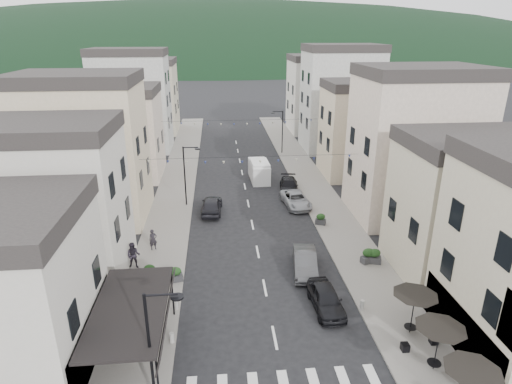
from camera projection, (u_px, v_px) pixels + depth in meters
sidewalk_left at (177, 185)px, 47.62m from camera, size 4.00×76.00×0.12m
sidewalk_right at (310, 181)px, 48.91m from camera, size 4.00×76.00×0.12m
hill_backdrop at (219, 55)px, 297.79m from camera, size 640.00×360.00×70.00m
boutique_awning at (135, 309)px, 21.42m from camera, size 3.77×7.50×3.28m
buildings_row_left at (118, 122)px, 50.23m from camera, size 10.20×54.16×14.00m
buildings_row_right at (361, 118)px, 51.57m from camera, size 10.20×54.16×14.50m
cafe_terrace at (440, 333)px, 20.93m from camera, size 2.50×8.10×2.53m
streetlamp_left_near at (155, 338)px, 18.54m from camera, size 1.70×0.56×6.00m
streetlamp_left_far at (187, 170)px, 40.89m from camera, size 1.70×0.56×6.00m
streetlamp_right_far at (280, 128)px, 58.64m from camera, size 1.70×0.56×6.00m
bollards at (276, 337)px, 23.47m from camera, size 11.66×10.26×0.60m
bunting_near at (251, 161)px, 36.97m from camera, size 19.00×0.28×0.62m
bunting_far at (240, 123)px, 51.87m from camera, size 19.00×0.28×0.62m
parked_car_a at (326, 299)px, 26.35m from camera, size 1.88×4.28×1.43m
parked_car_b at (305, 262)px, 30.43m from camera, size 2.16×4.69×1.49m
parked_car_c at (296, 200)px, 41.85m from camera, size 2.75×5.07×1.35m
parked_car_d at (289, 186)px, 45.57m from camera, size 2.44×4.87×1.36m
parked_car_e at (212, 205)px, 40.31m from camera, size 2.14×4.68×1.56m
delivery_van at (259, 170)px, 49.00m from camera, size 2.16×5.02×2.37m
pedestrian_a at (153, 240)px, 33.24m from camera, size 0.71×0.59×1.68m
pedestrian_b at (134, 256)px, 30.60m from camera, size 1.00×0.79×1.97m
planter_la at (150, 271)px, 29.56m from camera, size 0.90×0.52×0.99m
planter_lb at (175, 274)px, 29.12m from camera, size 1.05×0.74×1.06m
planter_ra at (368, 256)px, 31.44m from camera, size 1.15×0.88×1.15m
planter_rb at (374, 256)px, 31.41m from camera, size 1.12×0.81×1.13m
planter_rc at (321, 219)px, 37.71m from camera, size 1.02×0.80×1.01m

